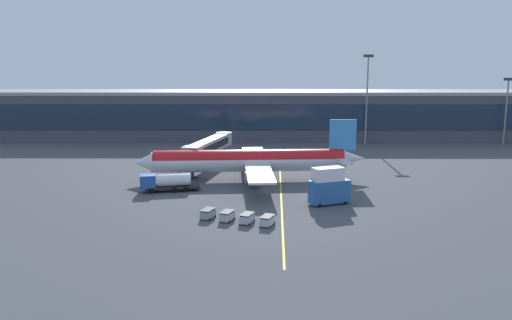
% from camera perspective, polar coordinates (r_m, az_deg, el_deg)
% --- Properties ---
extents(ground_plane, '(700.00, 700.00, 0.00)m').
position_cam_1_polar(ground_plane, '(95.74, 0.83, -3.28)').
color(ground_plane, '#47494F').
extents(apron_lead_in_line, '(2.80, 79.97, 0.01)m').
position_cam_1_polar(apron_lead_in_line, '(97.76, 2.78, -3.00)').
color(apron_lead_in_line, yellow).
rests_on(apron_lead_in_line, ground_plane).
extents(terminal_building, '(205.28, 20.09, 14.84)m').
position_cam_1_polar(terminal_building, '(160.18, 1.58, 5.11)').
color(terminal_building, '#424751').
rests_on(terminal_building, ground_plane).
extents(main_airliner, '(46.68, 37.01, 12.17)m').
position_cam_1_polar(main_airliner, '(102.41, -0.64, -0.06)').
color(main_airliner, silver).
rests_on(main_airliner, ground_plane).
extents(jet_bridge, '(9.16, 24.87, 6.69)m').
position_cam_1_polar(jet_bridge, '(115.10, -5.11, 1.61)').
color(jet_bridge, '#B2B7BC').
rests_on(jet_bridge, ground_plane).
extents(fuel_tanker, '(11.08, 4.58, 3.25)m').
position_cam_1_polar(fuel_tanker, '(95.16, -10.04, -2.46)').
color(fuel_tanker, '#232326').
rests_on(fuel_tanker, ground_plane).
extents(catering_lift, '(7.24, 4.75, 6.30)m').
position_cam_1_polar(catering_lift, '(85.82, 8.16, -2.94)').
color(catering_lift, '#285B9E').
rests_on(catering_lift, ground_plane).
extents(baggage_cart_0, '(2.38, 3.02, 1.48)m').
position_cam_1_polar(baggage_cart_0, '(78.19, -5.40, -5.98)').
color(baggage_cart_0, gray).
rests_on(baggage_cart_0, ground_plane).
extents(baggage_cart_1, '(2.38, 3.02, 1.48)m').
position_cam_1_polar(baggage_cart_1, '(76.87, -3.25, -6.24)').
color(baggage_cart_1, '#B2B7BC').
rests_on(baggage_cart_1, ground_plane).
extents(baggage_cart_2, '(2.38, 3.02, 1.48)m').
position_cam_1_polar(baggage_cart_2, '(75.66, -1.02, -6.51)').
color(baggage_cart_2, '#B2B7BC').
rests_on(baggage_cart_2, ground_plane).
extents(baggage_cart_3, '(2.38, 3.02, 1.48)m').
position_cam_1_polar(baggage_cart_3, '(74.57, 1.27, -6.77)').
color(baggage_cart_3, '#B2B7BC').
rests_on(baggage_cart_3, ground_plane).
extents(apron_light_mast_0, '(2.80, 0.50, 25.68)m').
position_cam_1_polar(apron_light_mast_0, '(150.86, 12.31, 7.34)').
color(apron_light_mast_0, gray).
rests_on(apron_light_mast_0, ground_plane).
extents(apron_light_mast_1, '(2.80, 0.50, 19.16)m').
position_cam_1_polar(apron_light_mast_1, '(164.15, 26.21, 5.56)').
color(apron_light_mast_1, gray).
rests_on(apron_light_mast_1, ground_plane).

